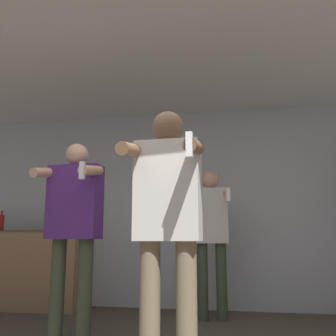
% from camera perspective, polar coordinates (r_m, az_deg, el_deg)
% --- Properties ---
extents(wall_back, '(7.00, 0.06, 2.55)m').
position_cam_1_polar(wall_back, '(4.92, 3.77, -5.90)').
color(wall_back, '#B2B7BC').
rests_on(wall_back, ground_plane).
extents(ceiling_slab, '(7.00, 3.55, 0.05)m').
position_cam_1_polar(ceiling_slab, '(3.79, 0.65, 16.21)').
color(ceiling_slab, silver).
rests_on(ceiling_slab, wall_back).
extents(counter, '(1.48, 0.60, 0.96)m').
position_cam_1_polar(counter, '(5.28, -20.23, -14.23)').
color(counter, '#997551').
rests_on(counter, ground_plane).
extents(bottle_clear_vodka, '(0.08, 0.08, 0.27)m').
position_cam_1_polar(bottle_clear_vodka, '(5.13, -17.31, -8.09)').
color(bottle_clear_vodka, '#194723').
rests_on(bottle_clear_vodka, counter).
extents(bottle_brown_liquor, '(0.06, 0.06, 0.29)m').
position_cam_1_polar(bottle_brown_liquor, '(5.06, -15.57, -8.05)').
color(bottle_brown_liquor, silver).
rests_on(bottle_brown_liquor, counter).
extents(bottle_red_label, '(0.08, 0.08, 0.29)m').
position_cam_1_polar(bottle_red_label, '(5.51, -24.10, -7.57)').
color(bottle_red_label, maroon).
rests_on(bottle_red_label, counter).
extents(person_woman_foreground, '(0.49, 0.48, 1.68)m').
position_cam_1_polar(person_woman_foreground, '(2.36, -0.04, -7.37)').
color(person_woman_foreground, '#75664C').
rests_on(person_woman_foreground, ground_plane).
extents(person_man_side, '(0.54, 0.46, 1.70)m').
position_cam_1_polar(person_man_side, '(3.36, -14.18, -7.61)').
color(person_man_side, '#38422D').
rests_on(person_man_side, ground_plane).
extents(person_spectator_back, '(0.46, 0.45, 1.63)m').
position_cam_1_polar(person_spectator_back, '(4.24, 6.57, -9.09)').
color(person_spectator_back, '#38422D').
rests_on(person_spectator_back, ground_plane).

